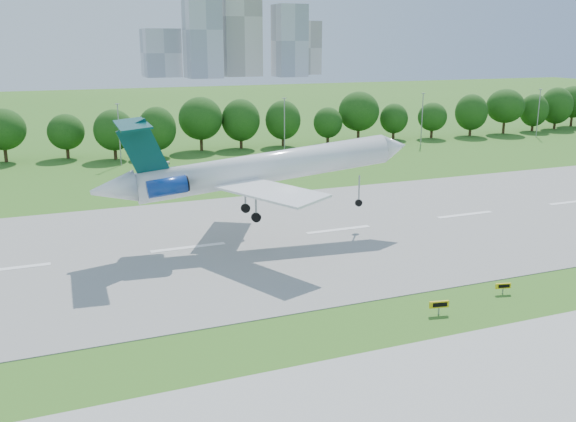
{
  "coord_description": "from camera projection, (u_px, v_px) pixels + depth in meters",
  "views": [
    {
      "loc": [
        -36.16,
        -47.07,
        23.96
      ],
      "look_at": [
        -9.95,
        18.0,
        5.32
      ],
      "focal_mm": 40.0,
      "sensor_mm": 36.0,
      "label": 1
    }
  ],
  "objects": [
    {
      "name": "ground",
      "position": [
        454.0,
        299.0,
        61.41
      ],
      "size": [
        600.0,
        600.0,
        0.0
      ],
      "primitive_type": "plane",
      "color": "#2E691B",
      "rests_on": "ground"
    },
    {
      "name": "runway",
      "position": [
        338.0,
        230.0,
        83.81
      ],
      "size": [
        400.0,
        45.0,
        0.08
      ],
      "primitive_type": "cube",
      "color": "gray",
      "rests_on": "ground"
    },
    {
      "name": "tree_line",
      "position": [
        205.0,
        124.0,
        142.29
      ],
      "size": [
        288.4,
        8.4,
        10.4
      ],
      "color": "#382314",
      "rests_on": "ground"
    },
    {
      "name": "light_poles",
      "position": [
        206.0,
        129.0,
        132.39
      ],
      "size": [
        175.9,
        0.25,
        12.19
      ],
      "color": "gray",
      "rests_on": "ground"
    },
    {
      "name": "skyline",
      "position": [
        234.0,
        31.0,
        439.92
      ],
      "size": [
        127.0,
        52.0,
        80.0
      ],
      "color": "#B2B2B7",
      "rests_on": "ground"
    },
    {
      "name": "airliner",
      "position": [
        251.0,
        169.0,
        77.26
      ],
      "size": [
        40.18,
        29.15,
        12.64
      ],
      "rotation": [
        0.0,
        -0.09,
        -0.04
      ],
      "color": "white",
      "rests_on": "ground"
    },
    {
      "name": "taxi_sign_left",
      "position": [
        439.0,
        305.0,
        57.78
      ],
      "size": [
        1.84,
        0.56,
        1.29
      ],
      "rotation": [
        0.0,
        0.0,
        -0.19
      ],
      "color": "gray",
      "rests_on": "ground"
    },
    {
      "name": "taxi_sign_centre",
      "position": [
        503.0,
        286.0,
        62.55
      ],
      "size": [
        1.55,
        0.53,
        1.09
      ],
      "rotation": [
        0.0,
        0.0,
        -0.23
      ],
      "color": "gray",
      "rests_on": "ground"
    },
    {
      "name": "service_vehicle_b",
      "position": [
        162.0,
        162.0,
        127.98
      ],
      "size": [
        3.42,
        2.22,
        1.08
      ],
      "primitive_type": "imported",
      "rotation": [
        0.0,
        0.0,
        1.89
      ],
      "color": "white",
      "rests_on": "ground"
    }
  ]
}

